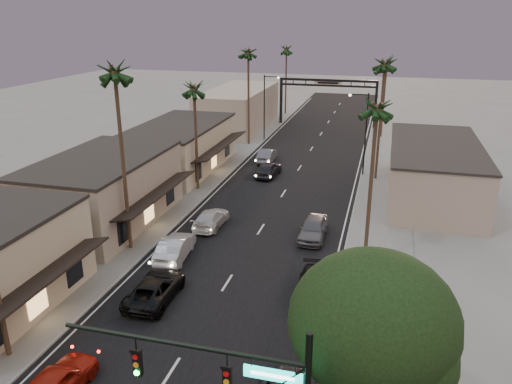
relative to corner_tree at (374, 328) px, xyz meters
The scene contains 27 objects.
ground 34.43m from the corner_tree, 106.23° to the left, with size 200.00×200.00×0.00m, color slate.
road 39.19m from the corner_tree, 104.16° to the left, with size 14.00×120.00×0.02m, color black.
sidewalk_left 48.78m from the corner_tree, 113.07° to the left, with size 5.00×92.00×0.12m, color slate.
sidewalk_right 44.94m from the corner_tree, 89.97° to the left, with size 5.00×92.00×0.12m, color slate.
storefront_mid 29.32m from the corner_tree, 140.47° to the left, with size 8.00×14.00×5.50m, color gray.
storefront_far 41.37m from the corner_tree, 123.05° to the left, with size 8.00×16.00×5.00m, color beige.
storefront_dist 61.86m from the corner_tree, 111.33° to the left, with size 8.00×20.00×6.00m, color gray.
building_right 33.05m from the corner_tree, 82.09° to the left, with size 8.00×18.00×5.00m, color gray.
corner_tree is the anchor object (origin of this frame).
arch 63.26m from the corner_tree, 98.62° to the left, with size 15.20×0.40×7.27m.
streetlight_right 37.64m from the corner_tree, 93.89° to the left, with size 2.13×0.30×9.00m.
streetlight_left 53.15m from the corner_tree, 107.97° to the left, with size 2.13×0.30×9.00m.
palm_lb 24.36m from the corner_tree, 141.17° to the left, with size 3.20×3.20×15.20m.
palm_lc 34.09m from the corner_tree, 122.34° to the left, with size 3.20×3.20×12.20m.
palm_ld 51.28m from the corner_tree, 110.81° to the left, with size 3.20×3.20×14.20m.
palm_ra 17.45m from the corner_tree, 93.03° to the left, with size 3.20×3.20×13.20m.
palm_rb 37.12m from the corner_tree, 91.37° to the left, with size 3.20×3.20×14.20m.
palm_rc 56.74m from the corner_tree, 90.89° to the left, with size 3.20×3.20×12.20m.
palm_far 72.96m from the corner_tree, 104.14° to the left, with size 3.20×3.20×13.20m.
oncoming_red 14.74m from the corner_tree, behind, with size 1.92×4.78×1.63m, color maroon.
oncoming_pickup 16.50m from the corner_tree, 147.04° to the left, with size 2.45×5.31×1.48m, color black.
oncoming_silver 20.59m from the corner_tree, 135.34° to the left, with size 1.76×5.05×1.66m, color #97989D.
oncoming_white 24.85m from the corner_tree, 124.16° to the left, with size 1.99×4.90×1.42m, color #B0B0B0.
oncoming_dgrey 37.07m from the corner_tree, 109.45° to the left, with size 1.93×4.81×1.64m, color black.
oncoming_grey_far 42.72m from the corner_tree, 108.90° to the left, with size 1.69×4.86×1.60m, color #525358.
curbside_black 12.79m from the corner_tree, 108.12° to the left, with size 2.10×5.17×1.50m, color black.
curbside_grey 21.23m from the corner_tree, 104.26° to the left, with size 1.95×4.85×1.65m, color #515156.
Camera 1 is at (9.26, -8.46, 16.68)m, focal length 35.00 mm.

